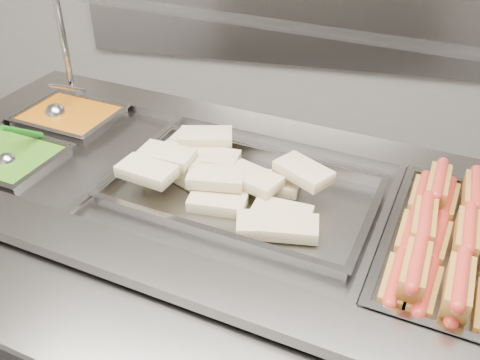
% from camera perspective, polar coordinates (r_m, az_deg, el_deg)
% --- Properties ---
extents(steam_counter, '(2.24, 1.34, 1.00)m').
position_cam_1_polar(steam_counter, '(1.95, -1.52, -12.50)').
color(steam_counter, slate).
rests_on(steam_counter, ground).
extents(tray_rail, '(2.02, 0.81, 0.06)m').
position_cam_1_polar(tray_rail, '(1.30, -13.27, -15.31)').
color(tray_rail, gray).
rests_on(tray_rail, steam_counter).
extents(sneeze_guard, '(1.86, 0.70, 0.49)m').
position_cam_1_polar(sneeze_guard, '(1.64, 1.86, 16.03)').
color(sneeze_guard, silver).
rests_on(sneeze_guard, steam_counter).
extents(pan_hotdogs, '(0.50, 0.68, 0.11)m').
position_cam_1_polar(pan_hotdogs, '(1.53, 22.49, -7.85)').
color(pan_hotdogs, gray).
rests_on(pan_hotdogs, steam_counter).
extents(pan_wraps, '(0.83, 0.59, 0.08)m').
position_cam_1_polar(pan_wraps, '(1.61, 0.36, -1.69)').
color(pan_wraps, gray).
rests_on(pan_wraps, steam_counter).
extents(pan_beans, '(0.38, 0.33, 0.11)m').
position_cam_1_polar(pan_beans, '(2.12, -17.53, 5.62)').
color(pan_beans, gray).
rests_on(pan_beans, steam_counter).
extents(pan_peas, '(0.38, 0.33, 0.11)m').
position_cam_1_polar(pan_peas, '(1.93, -23.52, 1.26)').
color(pan_peas, gray).
rests_on(pan_peas, steam_counter).
extents(hotdogs_in_buns, '(0.40, 0.63, 0.13)m').
position_cam_1_polar(hotdogs_in_buns, '(1.49, 22.01, -6.42)').
color(hotdogs_in_buns, '#96651F').
rests_on(hotdogs_in_buns, pan_hotdogs).
extents(tortilla_wraps, '(0.63, 0.46, 0.11)m').
position_cam_1_polar(tortilla_wraps, '(1.62, -2.35, 0.67)').
color(tortilla_wraps, '#D2BD8D').
rests_on(tortilla_wraps, pan_wraps).
extents(ladle, '(0.08, 0.22, 0.16)m').
position_cam_1_polar(ladle, '(2.11, -18.97, 6.89)').
color(ladle, '#BCBBC1').
rests_on(ladle, pan_beans).
extents(serving_spoon, '(0.07, 0.20, 0.16)m').
position_cam_1_polar(serving_spoon, '(1.88, -23.30, 2.36)').
color(serving_spoon, '#BCBBC1').
rests_on(serving_spoon, pan_peas).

